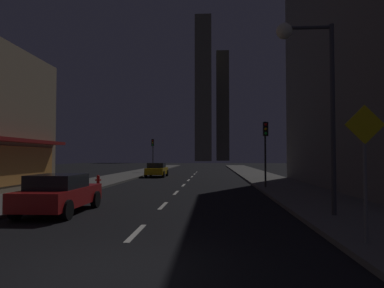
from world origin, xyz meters
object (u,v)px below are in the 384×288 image
object	(u,v)px
street_lamp_right	(308,70)
traffic_light_far_left	(153,148)
car_parked_far	(157,170)
traffic_light_near_right	(266,139)
pedestrian_crossing_sign	(365,161)
car_parked_near	(59,193)
fire_hydrant_far_left	(98,180)

from	to	relation	value
street_lamp_right	traffic_light_far_left	bearing A→B (deg)	109.00
car_parked_far	traffic_light_near_right	xyz separation A→B (m)	(9.10, -12.95, 2.45)
car_parked_far	traffic_light_near_right	distance (m)	16.02
pedestrian_crossing_sign	street_lamp_right	bearing A→B (deg)	93.33
street_lamp_right	pedestrian_crossing_sign	xyz separation A→B (m)	(0.22, -3.79, -3.05)
car_parked_near	street_lamp_right	distance (m)	9.99
fire_hydrant_far_left	street_lamp_right	distance (m)	16.98
pedestrian_crossing_sign	car_parked_near	bearing A→B (deg)	154.12
fire_hydrant_far_left	traffic_light_near_right	xyz separation A→B (m)	(11.40, -1.63, 2.74)
fire_hydrant_far_left	pedestrian_crossing_sign	distance (m)	19.45
traffic_light_near_right	fire_hydrant_far_left	bearing A→B (deg)	171.88
fire_hydrant_far_left	traffic_light_far_left	bearing A→B (deg)	88.84
fire_hydrant_far_left	traffic_light_near_right	world-z (taller)	traffic_light_near_right
fire_hydrant_far_left	car_parked_far	bearing A→B (deg)	78.52
fire_hydrant_far_left	pedestrian_crossing_sign	size ratio (longest dim) A/B	0.21
traffic_light_near_right	car_parked_far	bearing A→B (deg)	125.09
car_parked_far	traffic_light_near_right	size ratio (longest dim) A/B	1.01
car_parked_far	car_parked_near	bearing A→B (deg)	-90.00
car_parked_near	car_parked_far	size ratio (longest dim) A/B	1.00
street_lamp_right	pedestrian_crossing_sign	world-z (taller)	street_lamp_right
traffic_light_far_left	street_lamp_right	bearing A→B (deg)	-71.00
traffic_light_near_right	pedestrian_crossing_sign	world-z (taller)	traffic_light_near_right
car_parked_near	fire_hydrant_far_left	xyz separation A→B (m)	(-2.30, 11.14, -0.29)
traffic_light_far_left	street_lamp_right	distance (m)	33.46
car_parked_far	pedestrian_crossing_sign	bearing A→B (deg)	-71.14
fire_hydrant_far_left	traffic_light_near_right	size ratio (longest dim) A/B	0.16
car_parked_far	street_lamp_right	xyz separation A→B (m)	(8.98, -23.15, 4.33)
street_lamp_right	car_parked_far	bearing A→B (deg)	111.21
traffic_light_far_left	pedestrian_crossing_sign	xyz separation A→B (m)	(11.10, -35.38, -1.18)
car_parked_near	fire_hydrant_far_left	distance (m)	11.38
traffic_light_far_left	traffic_light_near_right	bearing A→B (deg)	-62.79
traffic_light_near_right	traffic_light_far_left	xyz separation A→B (m)	(-11.00, 21.40, 0.00)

